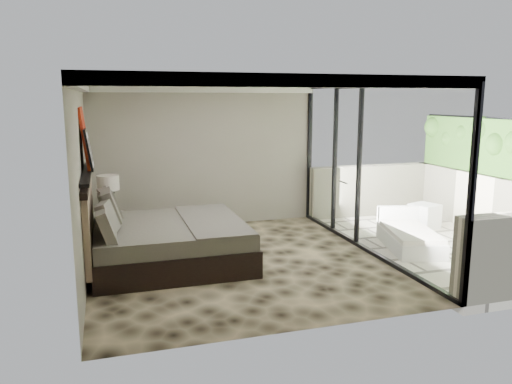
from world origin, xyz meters
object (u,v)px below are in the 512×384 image
object	(u,v)px
bed	(163,240)
ottoman	(424,216)
nightstand	(109,228)
lounger	(409,237)
table_lamp	(108,189)

from	to	relation	value
bed	ottoman	bearing A→B (deg)	7.53
nightstand	ottoman	distance (m)	6.07
bed	lounger	bearing A→B (deg)	-5.31
bed	ottoman	xyz separation A→B (m)	(5.23, 0.69, -0.14)
bed	lounger	distance (m)	4.19
nightstand	ottoman	size ratio (longest dim) A/B	1.11
lounger	nightstand	bearing A→B (deg)	175.12
ottoman	lounger	distance (m)	1.52
nightstand	table_lamp	distance (m)	0.70
nightstand	bed	bearing A→B (deg)	-45.32
ottoman	table_lamp	bearing A→B (deg)	172.89
bed	lounger	xyz separation A→B (m)	(4.17, -0.39, -0.20)
lounger	ottoman	bearing A→B (deg)	60.35
bed	nightstand	bearing A→B (deg)	119.51
nightstand	table_lamp	bearing A→B (deg)	67.23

